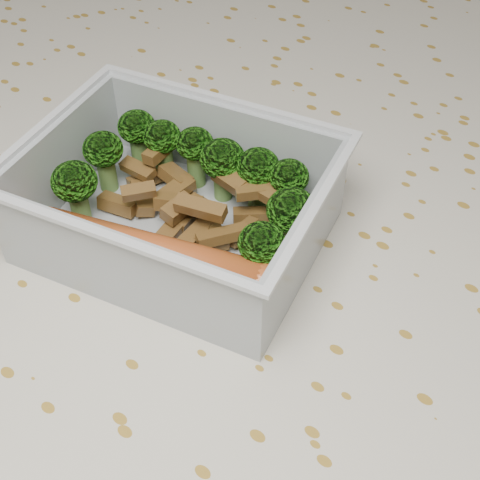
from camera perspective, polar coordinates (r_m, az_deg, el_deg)
The scene contains 6 objects.
dining_table at distance 0.52m, azimuth 0.05°, elevation -9.96°, with size 1.40×0.90×0.75m.
tablecloth at distance 0.48m, azimuth 0.05°, elevation -6.49°, with size 1.46×0.96×0.19m.
lunch_container at distance 0.46m, azimuth -5.36°, elevation 2.43°, with size 0.23×0.20×0.07m.
broccoli_florets at distance 0.47m, azimuth -3.47°, elevation 5.59°, with size 0.18×0.13×0.05m.
meat_pile at distance 0.47m, azimuth -4.53°, elevation 3.10°, with size 0.12×0.09×0.03m.
sausage at distance 0.43m, azimuth -7.64°, elevation -1.20°, with size 0.17×0.08×0.03m.
Camera 1 is at (0.19, -0.23, 1.09)m, focal length 50.00 mm.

